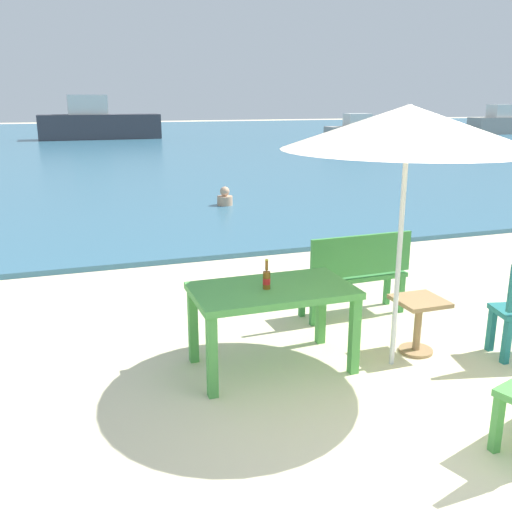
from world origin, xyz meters
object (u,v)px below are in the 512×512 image
at_px(swimmer_person, 225,198).
at_px(boat_ferry, 362,132).
at_px(bench_green_right, 356,270).
at_px(patio_umbrella, 408,127).
at_px(side_table_wood, 418,317).
at_px(picnic_table_green, 272,299).
at_px(boat_cargo_ship, 505,123).
at_px(boat_barge, 98,123).
at_px(beer_bottle_amber, 267,278).

xyz_separation_m(swimmer_person, boat_ferry, (12.02, 15.40, 0.38)).
bearing_deg(bench_green_right, patio_umbrella, -101.94).
height_order(patio_umbrella, side_table_wood, patio_umbrella).
height_order(picnic_table_green, side_table_wood, picnic_table_green).
distance_m(bench_green_right, boat_cargo_ship, 36.18).
height_order(picnic_table_green, bench_green_right, bench_green_right).
bearing_deg(boat_barge, side_table_wood, -88.42).
bearing_deg(picnic_table_green, patio_umbrella, -15.91).
relative_size(picnic_table_green, boat_ferry, 0.34).
distance_m(boat_barge, boat_cargo_ship, 26.26).
xyz_separation_m(picnic_table_green, boat_cargo_ship, (26.61, 26.72, 0.11)).
relative_size(side_table_wood, swimmer_person, 1.32).
distance_m(swimmer_person, boat_ferry, 19.54).
height_order(picnic_table_green, boat_cargo_ship, boat_cargo_ship).
relative_size(beer_bottle_amber, bench_green_right, 0.22).
height_order(side_table_wood, boat_ferry, boat_ferry).
bearing_deg(boat_cargo_ship, beer_bottle_amber, -134.93).
xyz_separation_m(side_table_wood, boat_barge, (-0.84, 30.32, 0.61)).
xyz_separation_m(side_table_wood, boat_cargo_ship, (25.19, 26.88, 0.41)).
relative_size(bench_green_right, boat_cargo_ship, 0.23).
bearing_deg(bench_green_right, swimmer_person, 86.67).
bearing_deg(boat_cargo_ship, picnic_table_green, -134.88).
height_order(picnic_table_green, patio_umbrella, patio_umbrella).
height_order(bench_green_right, boat_cargo_ship, boat_cargo_ship).
xyz_separation_m(beer_bottle_amber, bench_green_right, (1.37, 0.88, -0.31)).
distance_m(picnic_table_green, swimmer_person, 7.67).
xyz_separation_m(picnic_table_green, boat_barge, (0.58, 30.16, 0.32)).
height_order(boat_cargo_ship, boat_ferry, boat_cargo_ship).
distance_m(picnic_table_green, beer_bottle_amber, 0.21).
distance_m(patio_umbrella, boat_ferry, 26.44).
relative_size(beer_bottle_amber, side_table_wood, 0.49).
height_order(swimmer_person, boat_barge, boat_barge).
distance_m(bench_green_right, boat_barge, 29.31).
bearing_deg(boat_barge, patio_umbrella, -89.10).
distance_m(patio_umbrella, boat_barge, 30.48).
xyz_separation_m(beer_bottle_amber, boat_cargo_ship, (26.67, 26.74, -0.09)).
bearing_deg(bench_green_right, beer_bottle_amber, -147.28).
height_order(bench_green_right, boat_ferry, boat_ferry).
distance_m(picnic_table_green, side_table_wood, 1.46).
xyz_separation_m(patio_umbrella, bench_green_right, (0.24, 1.16, -1.58)).
xyz_separation_m(patio_umbrella, side_table_wood, (0.36, 0.14, -1.76)).
distance_m(bench_green_right, swimmer_person, 6.63).
height_order(side_table_wood, swimmer_person, side_table_wood).
distance_m(patio_umbrella, side_table_wood, 1.81).
bearing_deg(boat_cargo_ship, boat_barge, 172.47).
relative_size(picnic_table_green, swimmer_person, 3.41).
bearing_deg(picnic_table_green, boat_barge, 88.90).
relative_size(boat_cargo_ship, boat_ferry, 1.26).
bearing_deg(beer_bottle_amber, side_table_wood, -5.29).
distance_m(boat_cargo_ship, boat_ferry, 13.46).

